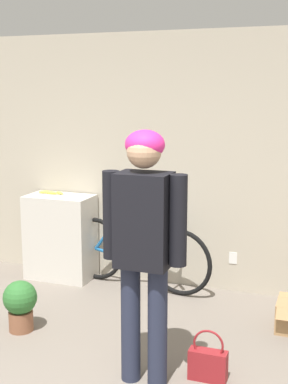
% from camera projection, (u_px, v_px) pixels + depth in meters
% --- Properties ---
extents(wall_back, '(8.00, 0.07, 2.60)m').
position_uv_depth(wall_back, '(183.00, 162.00, 5.44)').
color(wall_back, '#B7AD99').
rests_on(wall_back, ground_plane).
extents(side_shelf, '(0.71, 0.42, 0.91)m').
position_uv_depth(side_shelf, '(61.00, 237.00, 5.79)').
color(side_shelf, beige).
rests_on(side_shelf, ground_plane).
extents(person, '(0.59, 0.27, 1.77)m').
position_uv_depth(person, '(144.00, 232.00, 3.57)').
color(person, '#23283D').
rests_on(person, ground_plane).
extents(bicycle, '(1.67, 0.46, 0.76)m').
position_uv_depth(bicycle, '(136.00, 253.00, 5.52)').
color(bicycle, black).
rests_on(bicycle, ground_plane).
extents(banana, '(0.32, 0.08, 0.03)m').
position_uv_depth(banana, '(51.00, 192.00, 5.79)').
color(banana, '#EAD64C').
rests_on(banana, side_shelf).
extents(handbag, '(0.27, 0.10, 0.38)m').
position_uv_depth(handbag, '(208.00, 363.00, 3.77)').
color(handbag, maroon).
rests_on(handbag, ground_plane).
extents(potted_plant, '(0.29, 0.29, 0.44)m').
position_uv_depth(potted_plant, '(20.00, 303.00, 4.52)').
color(potted_plant, brown).
rests_on(potted_plant, ground_plane).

